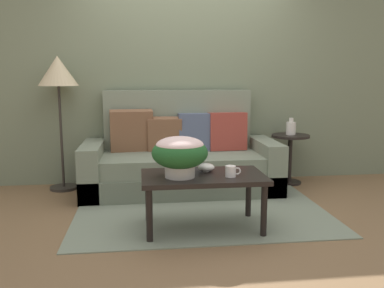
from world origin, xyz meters
TOP-DOWN VIEW (x-y plane):
  - ground_plane at (0.00, 0.00)m, footprint 14.00×14.00m
  - wall_back at (0.00, 1.34)m, footprint 6.40×0.12m
  - area_rug at (0.00, 0.15)m, footprint 2.38×1.83m
  - couch at (-0.12, 0.88)m, footprint 2.16×0.90m
  - coffee_table at (-0.05, -0.37)m, footprint 1.03×0.59m
  - side_table at (1.22, 0.98)m, footprint 0.45×0.45m
  - floor_lamp at (-1.46, 1.06)m, footprint 0.44×0.44m
  - potted_plant at (-0.25, -0.43)m, footprint 0.46×0.46m
  - coffee_mug at (0.16, -0.47)m, footprint 0.13×0.09m
  - snack_bowl at (-0.01, -0.27)m, footprint 0.15×0.15m
  - table_vase at (1.22, 1.00)m, footprint 0.12×0.12m

SIDE VIEW (x-z plane):
  - ground_plane at x=0.00m, z-range 0.00..0.00m
  - area_rug at x=0.00m, z-range 0.00..0.01m
  - couch at x=-0.12m, z-range -0.22..0.91m
  - side_table at x=1.22m, z-range 0.11..0.71m
  - coffee_table at x=-0.05m, z-range 0.18..0.65m
  - snack_bowl at x=-0.01m, z-range 0.48..0.55m
  - coffee_mug at x=0.16m, z-range 0.47..0.57m
  - table_vase at x=1.22m, z-range 0.58..0.78m
  - potted_plant at x=-0.25m, z-range 0.51..0.85m
  - floor_lamp at x=-1.46m, z-range 0.52..2.03m
  - wall_back at x=0.00m, z-range 0.00..2.66m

